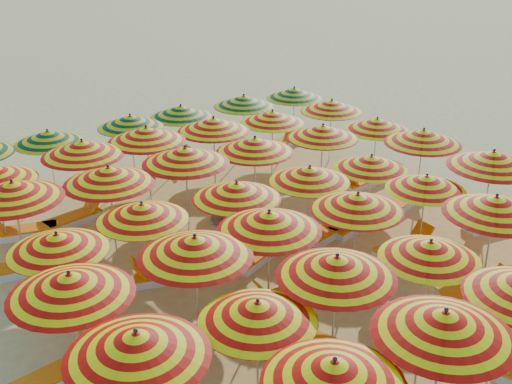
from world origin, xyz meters
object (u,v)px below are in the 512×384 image
Objects in this scene: umbrella_6 at (137,345)px; lounger_14 at (352,225)px; umbrella_26 at (185,156)px; umbrella_20 at (237,191)px; umbrella_12 at (70,285)px; umbrella_1 at (334,372)px; umbrella_29 at (377,124)px; umbrella_40 at (244,101)px; umbrella_8 at (337,267)px; umbrella_28 at (323,132)px; umbrella_41 at (294,93)px; lounger_22 at (169,163)px; lounger_15 at (404,201)px; beachgoer_a at (229,232)px; umbrella_23 at (423,137)px; lounger_8 at (376,270)px; lounger_10 at (490,223)px; lounger_3 at (474,292)px; umbrella_37 at (48,137)px; umbrella_31 at (82,148)px; lounger_13 at (323,234)px; umbrella_15 at (358,202)px; umbrella_25 at (109,175)px; umbrella_35 at (332,106)px; umbrella_7 at (258,312)px; lounger_2 at (304,360)px; lounger_17 at (240,213)px; lounger_18 at (363,182)px; lounger_19 at (24,231)px; umbrella_34 at (272,117)px; lounger_7 at (288,295)px; lounger_11 at (166,275)px; umbrella_13 at (195,247)px; umbrella_22 at (371,163)px; lounger_12 at (257,256)px; umbrella_38 at (130,121)px; beachgoer_b at (220,223)px; umbrella_17 at (493,159)px; lounger_16 at (1,272)px; umbrella_16 at (426,183)px; lounger_20 at (74,218)px; umbrella_2 at (444,323)px; umbrella_27 at (255,145)px; lounger_9 at (404,248)px; umbrella_39 at (181,111)px; umbrella_24 at (13,191)px.

lounger_14 is at bearing 27.48° from umbrella_6.
umbrella_20 is at bearing -86.24° from umbrella_26.
umbrella_1 is at bearing -59.72° from umbrella_12.
umbrella_29 is 1.22× the size of umbrella_40.
umbrella_28 is at bearing 53.40° from umbrella_8.
lounger_22 is (-5.26, 0.34, -1.87)m from umbrella_41.
lounger_15 is 6.27m from beachgoer_a.
umbrella_6 is 11.54m from umbrella_28.
lounger_8 is at bearing -147.52° from umbrella_23.
umbrella_20 is 7.83m from lounger_10.
umbrella_37 is at bearing 139.92° from lounger_3.
umbrella_29 is (6.77, 2.23, -0.08)m from umbrella_20.
lounger_13 is at bearing -43.79° from umbrella_31.
umbrella_25 is (-4.48, 4.55, 0.12)m from umbrella_15.
umbrella_28 is 3.05m from umbrella_35.
umbrella_35 is at bearing 45.12° from umbrella_7.
umbrella_31 is 1.43× the size of lounger_15.
lounger_2 is (3.62, 0.29, -2.08)m from umbrella_6.
umbrella_26 is 1.80× the size of lounger_17.
lounger_18 is 10.77m from lounger_19.
umbrella_34 is 8.24m from lounger_7.
lounger_17 is (2.49, 6.55, 0.00)m from lounger_2.
lounger_11 is 5.74m from lounger_14.
umbrella_8 is at bearing -47.97° from umbrella_13.
lounger_18 is (1.88, -2.64, -1.89)m from umbrella_34.
umbrella_7 is at bearing -125.60° from umbrella_34.
umbrella_34 is 7.56m from lounger_8.
umbrella_22 reaches higher than lounger_12.
umbrella_38 is 6.03m from beachgoer_b.
lounger_17 is (-2.80, -2.40, -1.89)m from umbrella_34.
lounger_16 is at bearing 157.48° from umbrella_17.
lounger_20 is at bearing 137.90° from umbrella_16.
umbrella_1 reaches higher than umbrella_40.
umbrella_22 is at bearing -45.19° from lounger_20.
umbrella_25 reaches higher than umbrella_40.
lounger_7 and lounger_16 have the same top height.
umbrella_35 is at bearing 58.90° from umbrella_2.
lounger_2 is at bearing -81.31° from umbrella_37.
umbrella_27 is 1.42× the size of lounger_9.
lounger_10 is at bearing -42.00° from umbrella_27.
lounger_15 is (6.21, -6.60, -1.91)m from umbrella_38.
lounger_12 is 2.64m from lounger_17.
umbrella_23 is 7.02m from umbrella_40.
umbrella_13 is 3.24m from umbrella_20.
umbrella_34 is at bearing -44.82° from umbrella_39.
umbrella_29 is 1.59× the size of lounger_17.
umbrella_28 reaches higher than lounger_13.
lounger_13 is at bearing -179.58° from umbrella_22.
umbrella_24 is 0.83× the size of umbrella_26.
umbrella_24 is 2.93m from lounger_19.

